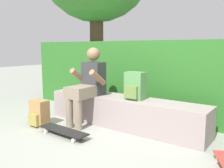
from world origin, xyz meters
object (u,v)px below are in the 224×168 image
Objects in this scene: person_skater at (88,83)px; skateboard_near_person at (63,131)px; bench_main at (123,112)px; backpack_on_ground at (39,114)px; backpack_on_bench at (135,86)px.

skateboard_near_person is (0.10, -0.62, -0.57)m from person_skater.
bench_main is 0.71m from person_skater.
person_skater is 0.88m from backpack_on_ground.
skateboard_near_person is 2.01× the size of backpack_on_bench.
person_skater reaches higher than bench_main.
backpack_on_ground reaches higher than skateboard_near_person.
backpack_on_bench is (0.63, 0.83, 0.57)m from skateboard_near_person.
person_skater is (-0.52, -0.22, 0.42)m from bench_main.
bench_main is 0.47m from backpack_on_bench.
skateboard_near_person is at bearing -7.88° from backpack_on_ground.
person_skater is at bearing -163.90° from backpack_on_bench.
backpack_on_bench is (0.73, 0.21, -0.01)m from person_skater.
backpack_on_bench reaches higher than skateboard_near_person.
backpack_on_bench is at bearing 16.10° from person_skater.
skateboard_near_person is 2.01× the size of backpack_on_ground.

